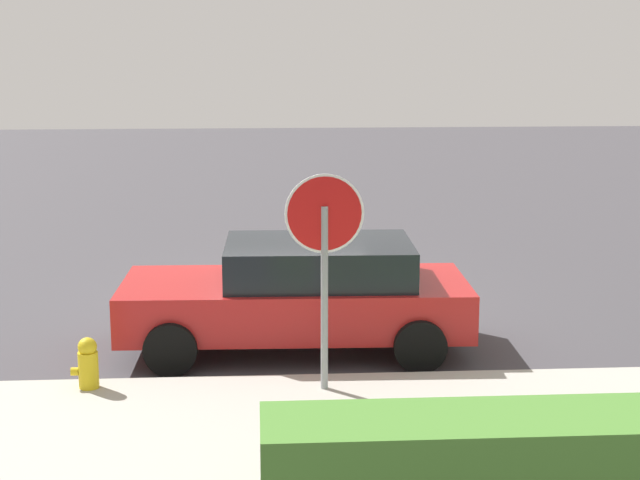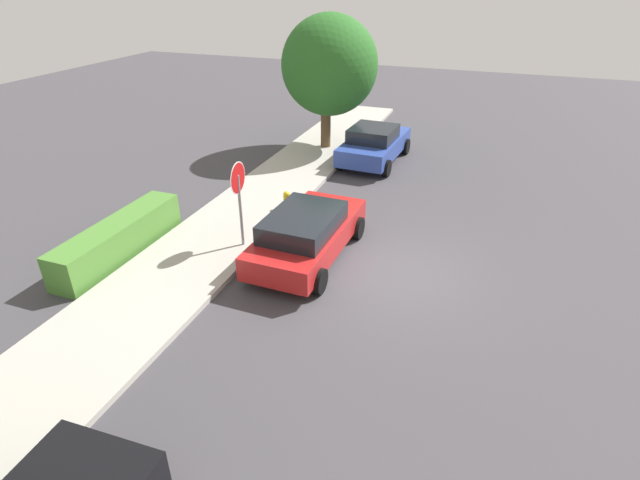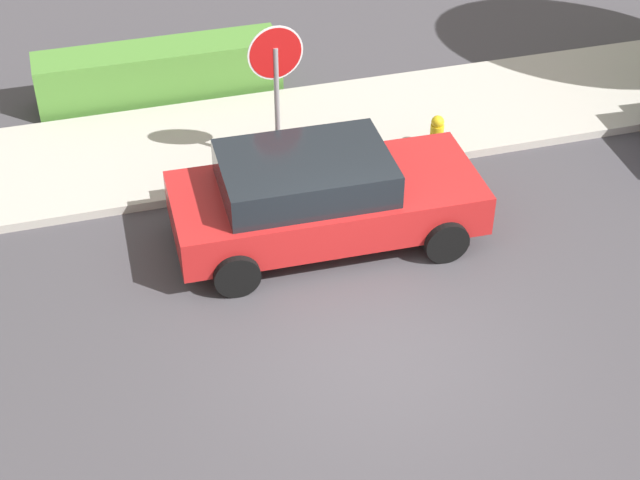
% 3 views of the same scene
% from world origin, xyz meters
% --- Properties ---
extents(ground_plane, '(60.00, 60.00, 0.00)m').
position_xyz_m(ground_plane, '(0.00, 0.00, 0.00)').
color(ground_plane, '#423F44').
extents(sidewalk_curb, '(32.00, 2.84, 0.14)m').
position_xyz_m(sidewalk_curb, '(0.00, 5.12, 0.07)').
color(sidewalk_curb, '#B2ADA3').
rests_on(sidewalk_curb, ground_plane).
extents(stop_sign, '(0.85, 0.08, 2.52)m').
position_xyz_m(stop_sign, '(-0.25, 4.17, 1.75)').
color(stop_sign, gray).
rests_on(stop_sign, ground_plane).
extents(parked_car_red, '(4.41, 2.15, 1.41)m').
position_xyz_m(parked_car_red, '(-0.08, 2.33, 0.74)').
color(parked_car_red, red).
rests_on(parked_car_red, ground_plane).
extents(fire_hydrant, '(0.30, 0.22, 0.72)m').
position_xyz_m(fire_hydrant, '(2.35, 3.98, 0.36)').
color(fire_hydrant, gold).
rests_on(fire_hydrant, ground_plane).
extents(front_yard_hedge, '(4.28, 0.88, 0.96)m').
position_xyz_m(front_yard_hedge, '(-1.67, 7.12, 0.48)').
color(front_yard_hedge, '#4C8433').
rests_on(front_yard_hedge, ground_plane).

